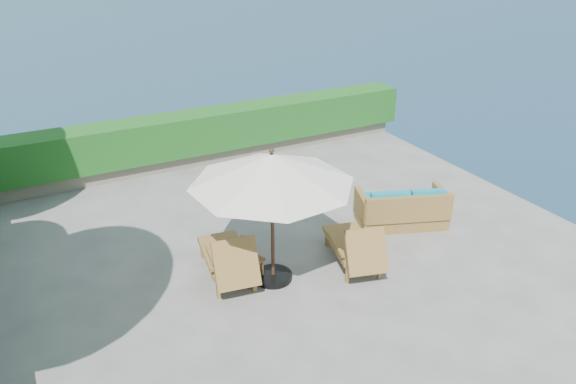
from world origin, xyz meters
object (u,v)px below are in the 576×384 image
patio_umbrella (272,170)px  wicker_loveseat (402,210)px  lounge_left (229,257)px  lounge_right (355,246)px  side_table (249,263)px

patio_umbrella → wicker_loveseat: bearing=9.7°
lounge_left → lounge_right: 2.31m
patio_umbrella → lounge_right: size_ratio=1.86×
lounge_left → lounge_right: bearing=-8.6°
patio_umbrella → wicker_loveseat: (3.27, 0.56, -1.76)m
patio_umbrella → wicker_loveseat: 3.76m
lounge_left → side_table: lounge_left is taller
lounge_left → side_table: 0.36m
side_table → wicker_loveseat: size_ratio=0.27×
lounge_right → side_table: 1.98m
side_table → wicker_loveseat: wicker_loveseat is taller
lounge_right → side_table: (-1.93, 0.45, -0.05)m
wicker_loveseat → patio_umbrella: bearing=-150.0°
lounge_left → side_table: size_ratio=3.43×
side_table → wicker_loveseat: (3.68, 0.41, -0.02)m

